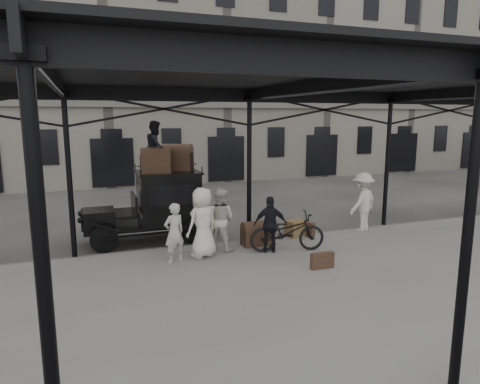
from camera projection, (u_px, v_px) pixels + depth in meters
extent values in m
plane|color=#383533|center=(276.00, 264.00, 11.29)|extent=(120.00, 120.00, 0.00)
cube|color=slate|center=(314.00, 290.00, 9.43)|extent=(28.00, 8.00, 0.15)
cylinder|color=black|center=(249.00, 174.00, 12.76)|extent=(0.14, 0.14, 4.30)
cylinder|color=black|center=(466.00, 250.00, 5.55)|extent=(0.14, 0.14, 4.30)
cube|color=black|center=(250.00, 94.00, 12.36)|extent=(22.00, 0.10, 0.45)
cube|color=black|center=(314.00, 78.00, 8.90)|extent=(22.50, 9.00, 0.08)
cube|color=silver|center=(314.00, 74.00, 8.89)|extent=(18.00, 7.00, 0.04)
cube|color=slate|center=(157.00, 65.00, 26.72)|extent=(64.00, 8.00, 14.00)
cylinder|color=black|center=(104.00, 239.00, 12.15)|extent=(0.80, 0.10, 0.80)
cylinder|color=black|center=(102.00, 227.00, 13.49)|extent=(0.80, 0.10, 0.80)
cylinder|color=black|center=(193.00, 231.00, 13.03)|extent=(0.80, 0.10, 0.80)
cylinder|color=black|center=(183.00, 220.00, 14.36)|extent=(0.80, 0.10, 0.80)
cube|color=black|center=(145.00, 225.00, 13.21)|extent=(3.60, 1.25, 0.12)
cube|color=black|center=(99.00, 219.00, 12.71)|extent=(0.90, 1.00, 0.55)
cube|color=black|center=(82.00, 220.00, 12.55)|extent=(0.06, 0.70, 0.55)
cube|color=black|center=(126.00, 213.00, 12.96)|extent=(0.70, 1.30, 0.10)
cube|color=black|center=(169.00, 198.00, 13.33)|extent=(1.80, 1.45, 1.55)
cube|color=black|center=(173.00, 195.00, 12.62)|extent=(1.40, 0.02, 0.60)
cube|color=black|center=(168.00, 172.00, 13.19)|extent=(1.90, 1.55, 0.06)
imported|color=#BCB6AC|center=(174.00, 233.00, 10.90)|extent=(0.66, 0.54, 1.55)
imported|color=beige|center=(220.00, 219.00, 11.88)|extent=(1.08, 1.06, 1.75)
imported|color=silver|center=(203.00, 222.00, 11.30)|extent=(1.08, 0.93, 1.87)
imported|color=black|center=(270.00, 224.00, 11.71)|extent=(0.99, 0.66, 1.56)
imported|color=silver|center=(363.00, 202.00, 13.90)|extent=(1.42, 1.15, 1.92)
imported|color=black|center=(287.00, 232.00, 11.82)|extent=(2.20, 1.13, 1.10)
imported|color=black|center=(156.00, 147.00, 12.84)|extent=(0.79, 0.90, 1.55)
cube|color=olive|center=(296.00, 228.00, 13.39)|extent=(0.70, 0.60, 0.50)
cube|color=#4D3523|center=(306.00, 229.00, 13.42)|extent=(0.37, 0.61, 0.45)
cube|color=#4D3523|center=(322.00, 261.00, 10.52)|extent=(0.60, 0.16, 0.40)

